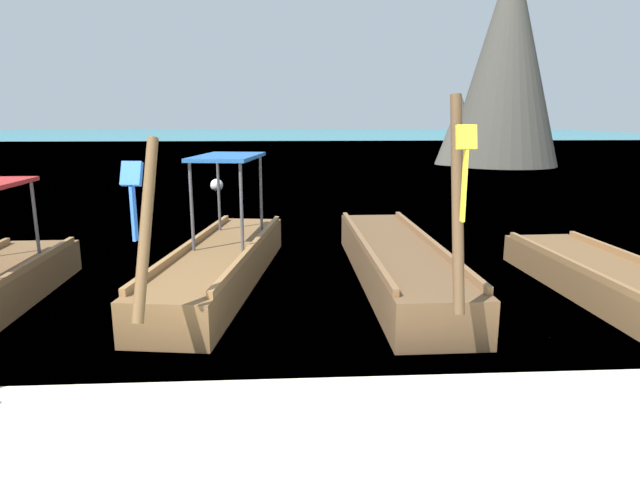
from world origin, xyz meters
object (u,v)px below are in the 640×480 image
object	(u,v)px
karst_rock	(504,63)
longtail_boat_yellow_ribbon	(397,263)
mooring_buoy_near	(217,185)
longtail_boat_violet_ribbon	(622,287)
longtail_boat_blue_ribbon	(221,262)

from	to	relation	value
karst_rock	longtail_boat_yellow_ribbon	bearing A→B (deg)	-114.78
longtail_boat_yellow_ribbon	mooring_buoy_near	bearing A→B (deg)	110.93
longtail_boat_violet_ribbon	mooring_buoy_near	xyz separation A→B (m)	(-7.35, 12.59, -0.03)
longtail_boat_blue_ribbon	karst_rock	size ratio (longest dim) A/B	0.52
longtail_boat_yellow_ribbon	longtail_boat_violet_ribbon	xyz separation A→B (m)	(3.01, -1.25, -0.07)
longtail_boat_violet_ribbon	karst_rock	world-z (taller)	karst_rock
mooring_buoy_near	longtail_boat_yellow_ribbon	bearing A→B (deg)	-69.07
longtail_boat_blue_ribbon	longtail_boat_yellow_ribbon	distance (m)	2.84
longtail_boat_yellow_ribbon	longtail_boat_violet_ribbon	size ratio (longest dim) A/B	1.03
longtail_boat_yellow_ribbon	karst_rock	distance (m)	24.55
longtail_boat_yellow_ribbon	karst_rock	world-z (taller)	karst_rock
longtail_boat_violet_ribbon	mooring_buoy_near	size ratio (longest dim) A/B	12.71
longtail_boat_blue_ribbon	longtail_boat_violet_ribbon	size ratio (longest dim) A/B	1.03
mooring_buoy_near	karst_rock	bearing A→B (deg)	35.98
karst_rock	mooring_buoy_near	xyz separation A→B (m)	(-14.39, -10.45, -5.30)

